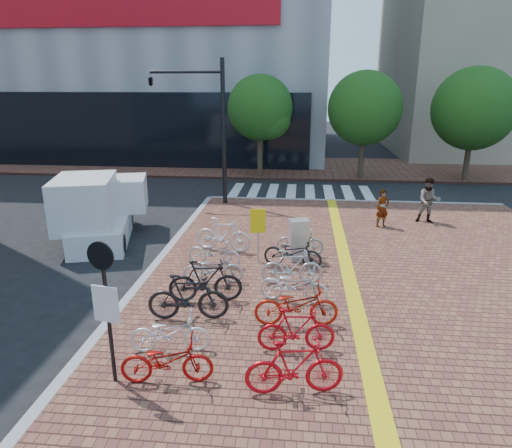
# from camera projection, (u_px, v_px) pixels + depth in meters

# --- Properties ---
(ground) EXTENTS (120.00, 120.00, 0.00)m
(ground) POSITION_uv_depth(u_px,v_px,m) (275.00, 326.00, 11.01)
(ground) COLOR black
(ground) RESTS_ON ground
(kerb_north) EXTENTS (14.00, 0.25, 0.15)m
(kerb_north) POSITION_uv_depth(u_px,v_px,m) (352.00, 202.00, 22.09)
(kerb_north) COLOR gray
(kerb_north) RESTS_ON ground
(far_sidewalk) EXTENTS (70.00, 8.00, 0.15)m
(far_sidewalk) POSITION_uv_depth(u_px,v_px,m) (294.00, 168.00, 30.93)
(far_sidewalk) COLOR brown
(far_sidewalk) RESTS_ON ground
(crosswalk) EXTENTS (7.50, 4.00, 0.01)m
(crosswalk) POSITION_uv_depth(u_px,v_px,m) (301.00, 192.00, 24.25)
(crosswalk) COLOR silver
(crosswalk) RESTS_ON ground
(street_trees) EXTENTS (16.20, 4.60, 6.35)m
(street_trees) POSITION_uv_depth(u_px,v_px,m) (383.00, 110.00, 25.88)
(street_trees) COLOR #38281E
(street_trees) RESTS_ON far_sidewalk
(bike_0) EXTENTS (1.82, 0.84, 0.92)m
(bike_0) POSITION_uv_depth(u_px,v_px,m) (167.00, 361.00, 8.60)
(bike_0) COLOR #A80E0C
(bike_0) RESTS_ON sidewalk
(bike_1) EXTENTS (1.77, 0.83, 0.89)m
(bike_1) POSITION_uv_depth(u_px,v_px,m) (170.00, 333.00, 9.59)
(bike_1) COLOR white
(bike_1) RESTS_ON sidewalk
(bike_2) EXTENTS (1.99, 0.77, 1.17)m
(bike_2) POSITION_uv_depth(u_px,v_px,m) (188.00, 297.00, 10.87)
(bike_2) COLOR black
(bike_2) RESTS_ON sidewalk
(bike_3) EXTENTS (1.97, 0.83, 1.15)m
(bike_3) POSITION_uv_depth(u_px,v_px,m) (205.00, 281.00, 11.76)
(bike_3) COLOR black
(bike_3) RESTS_ON sidewalk
(bike_4) EXTENTS (1.78, 0.88, 0.90)m
(bike_4) POSITION_uv_depth(u_px,v_px,m) (213.00, 268.00, 12.87)
(bike_4) COLOR #B3B3B8
(bike_4) RESTS_ON sidewalk
(bike_5) EXTENTS (1.78, 0.88, 0.89)m
(bike_5) POSITION_uv_depth(u_px,v_px,m) (214.00, 252.00, 14.10)
(bike_5) COLOR silver
(bike_5) RESTS_ON sidewalk
(bike_6) EXTENTS (2.00, 0.88, 1.16)m
(bike_6) POSITION_uv_depth(u_px,v_px,m) (223.00, 235.00, 15.32)
(bike_6) COLOR white
(bike_6) RESTS_ON sidewalk
(bike_7) EXTENTS (1.87, 0.79, 1.09)m
(bike_7) POSITION_uv_depth(u_px,v_px,m) (294.00, 367.00, 8.26)
(bike_7) COLOR red
(bike_7) RESTS_ON sidewalk
(bike_8) EXTENTS (1.69, 0.64, 0.99)m
(bike_8) POSITION_uv_depth(u_px,v_px,m) (296.00, 330.00, 9.60)
(bike_8) COLOR red
(bike_8) RESTS_ON sidewalk
(bike_9) EXTENTS (2.02, 0.88, 1.03)m
(bike_9) POSITION_uv_depth(u_px,v_px,m) (296.00, 305.00, 10.62)
(bike_9) COLOR #A61A0B
(bike_9) RESTS_ON sidewalk
(bike_10) EXTENTS (1.88, 0.89, 0.95)m
(bike_10) POSITION_uv_depth(u_px,v_px,m) (294.00, 285.00, 11.77)
(bike_10) COLOR silver
(bike_10) RESTS_ON sidewalk
(bike_11) EXTENTS (1.76, 0.64, 1.03)m
(bike_11) POSITION_uv_depth(u_px,v_px,m) (292.00, 267.00, 12.79)
(bike_11) COLOR #B7B7BC
(bike_11) RESTS_ON sidewalk
(bike_12) EXTENTS (1.89, 0.95, 0.95)m
(bike_12) POSITION_uv_depth(u_px,v_px,m) (293.00, 253.00, 13.99)
(bike_12) COLOR black
(bike_12) RESTS_ON sidewalk
(bike_13) EXTENTS (1.59, 0.56, 0.94)m
(bike_13) POSITION_uv_depth(u_px,v_px,m) (300.00, 242.00, 14.97)
(bike_13) COLOR #AFAFB4
(bike_13) RESTS_ON sidewalk
(pedestrian_a) EXTENTS (0.64, 0.54, 1.50)m
(pedestrian_a) POSITION_uv_depth(u_px,v_px,m) (382.00, 208.00, 17.85)
(pedestrian_a) COLOR gray
(pedestrian_a) RESTS_ON sidewalk
(pedestrian_b) EXTENTS (0.98, 0.81, 1.84)m
(pedestrian_b) POSITION_uv_depth(u_px,v_px,m) (429.00, 201.00, 18.35)
(pedestrian_b) COLOR #4E5163
(pedestrian_b) RESTS_ON sidewalk
(utility_box) EXTENTS (0.71, 0.60, 1.34)m
(utility_box) POSITION_uv_depth(u_px,v_px,m) (299.00, 240.00, 14.54)
(utility_box) COLOR silver
(utility_box) RESTS_ON sidewalk
(yellow_sign) EXTENTS (0.48, 0.15, 1.76)m
(yellow_sign) POSITION_uv_depth(u_px,v_px,m) (258.00, 226.00, 14.13)
(yellow_sign) COLOR #B7B7BC
(yellow_sign) RESTS_ON sidewalk
(notice_sign) EXTENTS (0.52, 0.17, 2.85)m
(notice_sign) POSITION_uv_depth(u_px,v_px,m) (105.00, 296.00, 8.21)
(notice_sign) COLOR black
(notice_sign) RESTS_ON sidewalk
(traffic_light_pole) EXTENTS (3.49, 1.35, 6.50)m
(traffic_light_pole) POSITION_uv_depth(u_px,v_px,m) (190.00, 105.00, 20.42)
(traffic_light_pole) COLOR black
(traffic_light_pole) RESTS_ON sidewalk
(box_truck) EXTENTS (2.95, 4.67, 2.51)m
(box_truck) POSITION_uv_depth(u_px,v_px,m) (101.00, 210.00, 16.59)
(box_truck) COLOR silver
(box_truck) RESTS_ON ground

